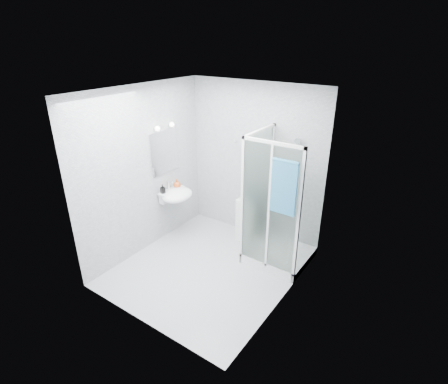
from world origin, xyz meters
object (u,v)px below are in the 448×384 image
Objects in this scene: shampoo_bottle_a at (246,190)px; soap_dispenser_black at (163,189)px; wall_basin at (176,195)px; soap_dispenser_orange at (177,184)px; hand_towel at (284,186)px; shampoo_bottle_b at (253,194)px; storage_cabinet at (248,220)px; shower_enclosure at (273,234)px.

shampoo_bottle_a is 1.36m from soap_dispenser_black.
wall_basin is 3.55× the size of soap_dispenser_orange.
shampoo_bottle_a is (0.98, 0.62, 0.10)m from wall_basin.
hand_towel is at bearing -2.50° from wall_basin.
shampoo_bottle_b is at bearing 32.28° from soap_dispenser_black.
storage_cabinet is 0.51m from shampoo_bottle_b.
storage_cabinet is 2.73× the size of shampoo_bottle_a.
wall_basin is at bearing 55.37° from soap_dispenser_black.
shampoo_bottle_a is at bearing 35.85° from soap_dispenser_black.
soap_dispenser_black is at bearing -100.66° from soap_dispenser_orange.
storage_cabinet is 1.02× the size of hand_towel.
storage_cabinet is 0.52m from shampoo_bottle_a.
shampoo_bottle_a reaches higher than soap_dispenser_black.
shower_enclosure reaches higher than soap_dispenser_black.
soap_dispenser_orange is at bearing 174.33° from hand_towel.
shampoo_bottle_b is (0.07, -0.00, 0.50)m from storage_cabinet.
shampoo_bottle_b is at bearing 22.56° from soap_dispenser_orange.
wall_basin is 0.25m from soap_dispenser_black.
storage_cabinet is at bearing 178.19° from shampoo_bottle_b.
shampoo_bottle_b is 1.62× the size of soap_dispenser_black.
soap_dispenser_orange is 0.29m from soap_dispenser_black.
shampoo_bottle_a is at bearing 173.62° from storage_cabinet.
soap_dispenser_black reaches higher than storage_cabinet.
soap_dispenser_orange is 1.05× the size of soap_dispenser_black.
storage_cabinet is 3.11× the size of shampoo_bottle_b.
shower_enclosure is 1.13m from hand_towel.
shower_enclosure is 7.19× the size of shampoo_bottle_a.
soap_dispenser_black is (-0.05, -0.29, -0.00)m from soap_dispenser_orange.
shower_enclosure is 3.57× the size of wall_basin.
shampoo_bottle_b is at bearing 152.08° from shower_enclosure.
wall_basin is 0.74× the size of storage_cabinet.
soap_dispenser_orange is (-1.18, -0.49, 0.06)m from shampoo_bottle_b.
hand_towel is 2.67× the size of shampoo_bottle_a.
soap_dispenser_orange is at bearing -157.44° from shampoo_bottle_b.
soap_dispenser_black is (-1.17, -0.78, 0.56)m from storage_cabinet.
soap_dispenser_orange reaches higher than storage_cabinet.
shower_enclosure is 2.70× the size of hand_towel.
wall_basin is 2.29× the size of shampoo_bottle_b.
soap_dispenser_black reaches higher than wall_basin.
shower_enclosure is at bearing -24.25° from shampoo_bottle_a.
shower_enclosure is 0.75m from shampoo_bottle_b.
shampoo_bottle_b reaches higher than storage_cabinet.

